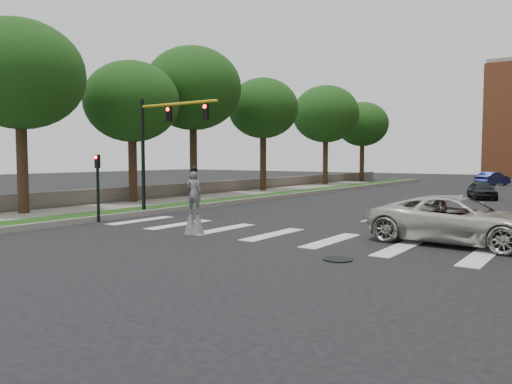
% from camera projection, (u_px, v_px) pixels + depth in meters
% --- Properties ---
extents(ground_plane, '(160.00, 160.00, 0.00)m').
position_uv_depth(ground_plane, '(288.00, 241.00, 18.39)').
color(ground_plane, black).
rests_on(ground_plane, ground).
extents(grass_median, '(2.00, 60.00, 0.25)m').
position_uv_depth(grass_median, '(295.00, 193.00, 41.30)').
color(grass_median, '#163B11').
rests_on(grass_median, ground).
extents(median_curb, '(0.20, 60.00, 0.28)m').
position_uv_depth(median_curb, '(306.00, 193.00, 40.70)').
color(median_curb, gray).
rests_on(median_curb, ground).
extents(sidewalk_left, '(4.00, 60.00, 0.18)m').
position_uv_depth(sidewalk_left, '(185.00, 200.00, 34.86)').
color(sidewalk_left, slate).
rests_on(sidewalk_left, ground).
extents(stone_wall, '(0.50, 56.00, 1.10)m').
position_uv_depth(stone_wall, '(255.00, 185.00, 46.06)').
color(stone_wall, '#5E5950').
rests_on(stone_wall, ground).
extents(manhole, '(0.90, 0.90, 0.04)m').
position_uv_depth(manhole, '(338.00, 259.00, 15.04)').
color(manhole, black).
rests_on(manhole, ground).
extents(traffic_signal, '(5.30, 0.23, 6.20)m').
position_uv_depth(traffic_signal, '(159.00, 137.00, 26.16)').
color(traffic_signal, black).
rests_on(traffic_signal, ground).
extents(secondary_signal, '(0.25, 0.21, 3.23)m').
position_uv_depth(secondary_signal, '(98.00, 181.00, 23.75)').
color(secondary_signal, black).
rests_on(secondary_signal, ground).
extents(stilt_performer, '(0.83, 0.61, 2.75)m').
position_uv_depth(stilt_performer, '(194.00, 208.00, 20.01)').
color(stilt_performer, '#2F1F13').
rests_on(stilt_performer, ground).
extents(suv_crossing, '(6.34, 3.24, 1.72)m').
position_uv_depth(suv_crossing, '(459.00, 220.00, 17.75)').
color(suv_crossing, beige).
rests_on(suv_crossing, ground).
extents(car_near, '(2.99, 4.19, 1.32)m').
position_uv_depth(car_near, '(482.00, 190.00, 36.96)').
color(car_near, black).
rests_on(car_near, ground).
extents(car_mid, '(3.12, 4.73, 1.47)m').
position_uv_depth(car_mid, '(493.00, 179.00, 54.88)').
color(car_mid, navy).
rests_on(car_mid, ground).
extents(tree_0, '(6.64, 6.64, 10.18)m').
position_uv_depth(tree_0, '(19.00, 75.00, 25.65)').
color(tree_0, '#2F1F13').
rests_on(tree_0, ground).
extents(tree_1, '(6.18, 6.18, 9.33)m').
position_uv_depth(tree_1, '(132.00, 102.00, 32.34)').
color(tree_1, '#2F1F13').
rests_on(tree_1, ground).
extents(tree_2, '(7.31, 7.31, 11.33)m').
position_uv_depth(tree_2, '(193.00, 89.00, 37.21)').
color(tree_2, '#2F1F13').
rests_on(tree_2, ground).
extents(tree_3, '(6.19, 6.19, 10.01)m').
position_uv_depth(tree_3, '(263.00, 109.00, 43.60)').
color(tree_3, '#2F1F13').
rests_on(tree_3, ground).
extents(tree_4, '(7.21, 7.21, 10.81)m').
position_uv_depth(tree_4, '(326.00, 114.00, 53.70)').
color(tree_4, '#2F1F13').
rests_on(tree_4, ground).
extents(tree_5, '(6.38, 6.38, 9.87)m').
position_uv_depth(tree_5, '(362.00, 124.00, 61.34)').
color(tree_5, '#2F1F13').
rests_on(tree_5, ground).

